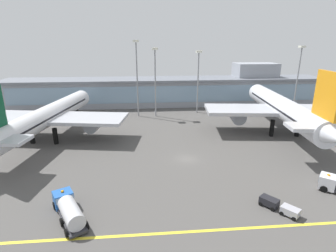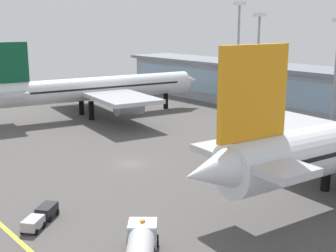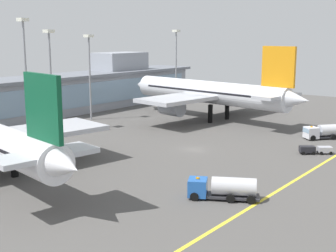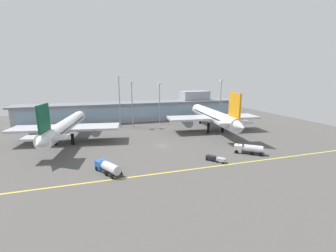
% 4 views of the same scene
% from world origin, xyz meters
% --- Properties ---
extents(ground_plane, '(180.00, 180.00, 0.00)m').
position_xyz_m(ground_plane, '(0.00, 0.00, 0.00)').
color(ground_plane, '#514F4C').
extents(taxiway_centreline_stripe, '(144.00, 0.50, 0.01)m').
position_xyz_m(taxiway_centreline_stripe, '(0.00, -22.00, 0.01)').
color(taxiway_centreline_stripe, yellow).
rests_on(taxiway_centreline_stripe, ground).
extents(terminal_building, '(121.16, 14.00, 15.42)m').
position_xyz_m(terminal_building, '(2.15, 50.72, 5.62)').
color(terminal_building, '#9399A3').
rests_on(terminal_building, ground).
extents(airliner_near_left, '(39.06, 51.01, 16.27)m').
position_xyz_m(airliner_near_left, '(-32.29, 14.85, 5.93)').
color(airliner_near_left, black).
rests_on(airliner_near_left, ground).
extents(airliner_near_right, '(40.81, 53.41, 18.26)m').
position_xyz_m(airliner_near_right, '(27.69, 14.78, 6.67)').
color(airliner_near_right, black).
rests_on(airliner_near_right, ground).
extents(baggage_tug_near, '(6.48, 9.10, 2.90)m').
position_xyz_m(baggage_tug_near, '(-19.32, -17.58, 1.51)').
color(baggage_tug_near, black).
rests_on(baggage_tug_near, ground).
extents(service_truck_far, '(4.73, 5.32, 1.40)m').
position_xyz_m(service_truck_far, '(10.43, -18.70, 0.79)').
color(service_truck_far, black).
rests_on(service_truck_far, ground).
extents(apron_light_mast_west, '(1.80, 1.80, 21.72)m').
position_xyz_m(apron_light_mast_west, '(-4.94, 34.05, 14.40)').
color(apron_light_mast_west, gray).
rests_on(apron_light_mast_west, ground).
extents(apron_light_mast_centre, '(1.80, 1.80, 20.74)m').
position_xyz_m(apron_light_mast_centre, '(9.52, 37.63, 13.84)').
color(apron_light_mast_centre, gray).
rests_on(apron_light_mast_centre, ground).
extents(apron_light_mast_east, '(1.80, 1.80, 23.96)m').
position_xyz_m(apron_light_mast_east, '(-10.65, 34.76, 15.64)').
color(apron_light_mast_east, gray).
rests_on(apron_light_mast_east, ground).
extents(apron_light_mast_far_east, '(1.80, 1.80, 22.21)m').
position_xyz_m(apron_light_mast_far_east, '(44.49, 37.64, 14.67)').
color(apron_light_mast_far_east, gray).
rests_on(apron_light_mast_far_east, ground).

